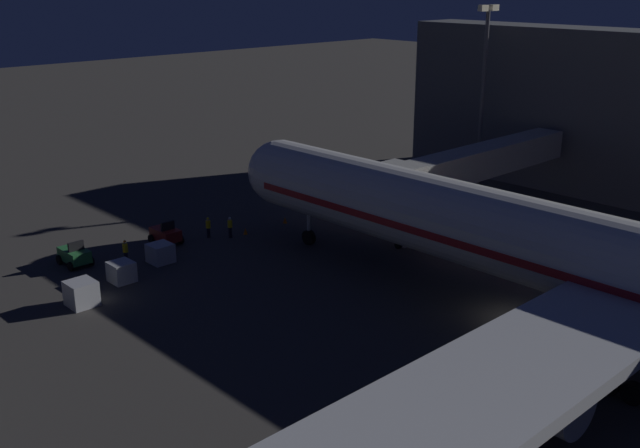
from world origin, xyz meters
TOP-DOWN VIEW (x-y plane):
  - ground_plane at (0.00, 0.00)m, footprint 320.00×320.00m
  - jet_bridge at (-12.83, -13.70)m, footprint 24.13×3.40m
  - apron_floodlight_mast at (-25.50, -21.05)m, footprint 2.90×0.50m
  - pushback_tug at (15.87, -28.11)m, footprint 1.86×2.72m
  - baggage_tug_lead at (8.29, -27.52)m, footprint 1.86×2.61m
  - baggage_container_near_belt at (10.87, -24.19)m, footprint 1.69×1.69m
  - baggage_container_mid_row at (18.90, -20.94)m, footprint 1.78×1.83m
  - baggage_container_far_row at (14.93, -22.80)m, footprint 1.60×1.65m
  - ground_crew_near_nose_gear at (4.92, -26.35)m, footprint 0.40×0.40m
  - ground_crew_marshaller_fwd at (12.96, -25.67)m, footprint 0.40×0.40m
  - ground_crew_under_port_wing at (3.65, -25.05)m, footprint 0.40×0.40m
  - traffic_cone_nose_port at (-2.20, -24.87)m, footprint 0.36×0.36m
  - traffic_cone_nose_starboard at (2.20, -24.87)m, footprint 0.36×0.36m

SIDE VIEW (x-z plane):
  - ground_plane at x=0.00m, z-range 0.00..0.00m
  - traffic_cone_nose_port at x=-2.20m, z-range 0.00..0.55m
  - traffic_cone_nose_starboard at x=2.20m, z-range 0.00..0.55m
  - baggage_container_near_belt at x=10.87m, z-range 0.00..1.45m
  - baggage_container_far_row at x=14.93m, z-range 0.00..1.46m
  - baggage_tug_lead at x=8.29m, z-range -0.19..1.76m
  - pushback_tug at x=15.87m, z-range -0.19..1.76m
  - baggage_container_mid_row at x=18.90m, z-range 0.00..1.69m
  - ground_crew_near_nose_gear at x=4.92m, z-range 0.09..1.83m
  - ground_crew_under_port_wing at x=3.65m, z-range 0.09..1.89m
  - ground_crew_marshaller_fwd at x=12.96m, z-range 0.10..1.99m
  - jet_bridge at x=-12.83m, z-range 1.93..8.84m
  - apron_floodlight_mast at x=-25.50m, z-range 1.44..19.49m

